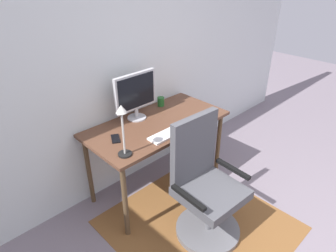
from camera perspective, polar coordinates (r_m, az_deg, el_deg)
The scene contains 10 objects.
wall_back at distance 2.77m, azimuth -11.41°, elevation 11.87°, with size 6.00×0.10×2.60m, color silver.
area_rug at distance 2.85m, azimuth 5.92°, elevation -18.32°, with size 1.41×1.46×0.01m, color brown.
desk at distance 2.83m, azimuth -2.06°, elevation -0.73°, with size 1.36×0.68×0.77m.
monitor at distance 2.77m, azimuth -6.25°, elevation 6.24°, with size 0.45×0.18×0.45m.
keyboard at distance 2.60m, azimuth 0.44°, elevation -1.31°, with size 0.43×0.13×0.02m, color white.
computer_mouse at distance 2.77m, azimuth 4.77°, elevation 0.80°, with size 0.06×0.10×0.03m, color white.
coffee_cup at distance 3.10m, azimuth -1.39°, elevation 4.71°, with size 0.07×0.07×0.09m, color #1E5B24.
cell_phone at distance 2.57m, azimuth -10.04°, elevation -2.40°, with size 0.07×0.14×0.01m, color black.
desk_lamp at distance 2.22m, azimuth -8.72°, elevation 0.25°, with size 0.11×0.11×0.43m.
office_chair at distance 2.55m, azimuth 7.07°, elevation -12.33°, with size 0.58×0.56×1.07m.
Camera 1 is at (-1.42, -0.04, 2.10)m, focal length 31.80 mm.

